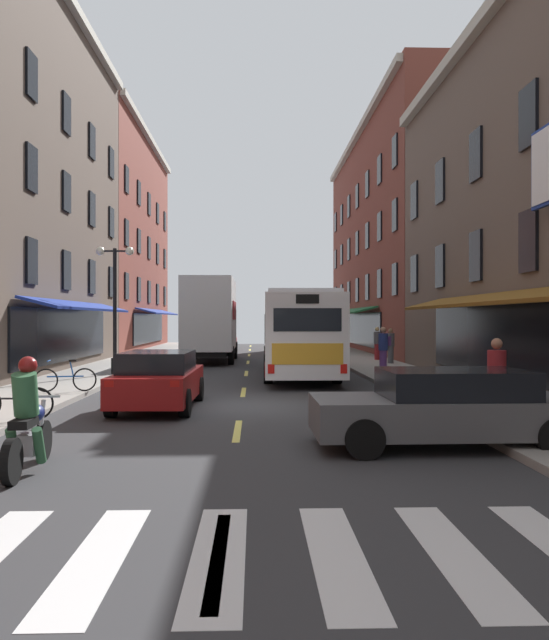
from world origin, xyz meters
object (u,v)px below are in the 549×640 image
object	(u,v)px
box_truck	(211,320)
pedestrian_rear	(391,345)
bicycle_near	(66,379)
motorcycle_rider	(28,423)
street_lamp_twin	(115,303)
sedan_far	(447,408)
pedestrian_mid	(377,343)
sedan_mid	(159,380)
transit_bus	(298,333)
bicycle_mid	(12,402)
pedestrian_near	(383,348)
sedan_near	(222,342)
pedestrian_far	(497,379)

from	to	relation	value
box_truck	pedestrian_rear	world-z (taller)	box_truck
pedestrian_rear	bicycle_near	bearing A→B (deg)	-45.45
box_truck	motorcycle_rider	size ratio (longest dim) A/B	3.67
street_lamp_twin	pedestrian_rear	bearing A→B (deg)	24.39
sedan_far	pedestrian_mid	bearing A→B (deg)	81.99
motorcycle_rider	pedestrian_mid	distance (m)	24.39
box_truck	sedan_mid	xyz separation A→B (m)	(-0.13, -16.51, -1.44)
sedan_mid	motorcycle_rider	bearing A→B (deg)	-97.97
street_lamp_twin	bicycle_near	bearing A→B (deg)	-90.99
box_truck	pedestrian_mid	xyz separation A→B (m)	(8.45, -0.38, -1.17)
transit_bus	bicycle_mid	size ratio (longest dim) A/B	6.65
pedestrian_near	street_lamp_twin	size ratio (longest dim) A/B	0.37
sedan_near	motorcycle_rider	size ratio (longest dim) A/B	2.25
pedestrian_near	pedestrian_far	size ratio (longest dim) A/B	1.05
motorcycle_rider	bicycle_mid	size ratio (longest dim) A/B	1.21
transit_bus	bicycle_mid	bearing A→B (deg)	-119.99
motorcycle_rider	bicycle_mid	distance (m)	4.26
transit_bus	pedestrian_rear	bearing A→B (deg)	43.88
pedestrian_far	sedan_near	bearing A→B (deg)	-28.12
pedestrian_rear	transit_bus	bearing A→B (deg)	-44.92
motorcycle_rider	pedestrian_far	size ratio (longest dim) A/B	1.24
bicycle_mid	pedestrian_rear	size ratio (longest dim) A/B	1.05
bicycle_mid	street_lamp_twin	size ratio (longest dim) A/B	0.36
sedan_near	street_lamp_twin	bearing A→B (deg)	-99.56
motorcycle_rider	pedestrian_near	bearing A→B (deg)	61.09
pedestrian_rear	bicycle_mid	bearing A→B (deg)	-34.04
transit_bus	sedan_mid	xyz separation A→B (m)	(-4.04, -9.09, -0.95)
box_truck	pedestrian_far	bearing A→B (deg)	-70.37
pedestrian_near	street_lamp_twin	world-z (taller)	street_lamp_twin
sedan_near	pedestrian_far	bearing A→B (deg)	-76.81
sedan_near	bicycle_near	world-z (taller)	sedan_near
pedestrian_mid	sedan_far	bearing A→B (deg)	35.45
pedestrian_mid	bicycle_near	bearing A→B (deg)	3.09
pedestrian_mid	pedestrian_rear	bearing A→B (deg)	46.18
street_lamp_twin	bicycle_mid	bearing A→B (deg)	-88.43
transit_bus	sedan_near	world-z (taller)	transit_bus
pedestrian_mid	pedestrian_rear	world-z (taller)	pedestrian_mid
bicycle_near	sedan_mid	bearing A→B (deg)	-39.83
bicycle_mid	pedestrian_mid	xyz separation A→B (m)	(11.19, 18.59, 0.49)
sedan_far	bicycle_mid	bearing A→B (deg)	164.07
bicycle_near	pedestrian_rear	bearing A→B (deg)	43.35
sedan_mid	sedan_far	distance (m)	7.40
sedan_mid	sedan_near	bearing A→B (deg)	89.63
pedestrian_near	sedan_far	bearing A→B (deg)	136.32
transit_bus	motorcycle_rider	bearing A→B (deg)	-107.72
sedan_far	motorcycle_rider	world-z (taller)	motorcycle_rider
motorcycle_rider	bicycle_near	size ratio (longest dim) A/B	1.22
transit_bus	pedestrian_far	distance (m)	12.65
sedan_far	sedan_near	bearing A→B (deg)	99.86
motorcycle_rider	street_lamp_twin	bearing A→B (deg)	97.86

